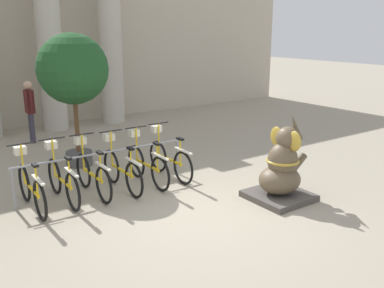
{
  "coord_description": "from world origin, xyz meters",
  "views": [
    {
      "loc": [
        -3.92,
        -5.39,
        3.04
      ],
      "look_at": [
        0.35,
        0.75,
        1.0
      ],
      "focal_mm": 40.0,
      "sensor_mm": 36.0,
      "label": 1
    }
  ],
  "objects_px": {
    "bicycle_3": "(121,169)",
    "person_pedestrian": "(30,106)",
    "bicycle_5": "(169,158)",
    "bicycle_1": "(62,179)",
    "potted_tree": "(73,72)",
    "bicycle_2": "(92,173)",
    "bicycle_0": "(31,187)",
    "bicycle_4": "(147,164)",
    "elephant_statue": "(282,171)"
  },
  "relations": [
    {
      "from": "bicycle_1",
      "to": "bicycle_4",
      "type": "distance_m",
      "value": 1.69
    },
    {
      "from": "bicycle_2",
      "to": "bicycle_0",
      "type": "bearing_deg",
      "value": -176.7
    },
    {
      "from": "bicycle_3",
      "to": "bicycle_5",
      "type": "bearing_deg",
      "value": 3.64
    },
    {
      "from": "bicycle_5",
      "to": "person_pedestrian",
      "type": "distance_m",
      "value": 4.83
    },
    {
      "from": "bicycle_5",
      "to": "person_pedestrian",
      "type": "bearing_deg",
      "value": 109.24
    },
    {
      "from": "bicycle_1",
      "to": "bicycle_5",
      "type": "xyz_separation_m",
      "value": [
        2.26,
        0.0,
        0.0
      ]
    },
    {
      "from": "bicycle_4",
      "to": "person_pedestrian",
      "type": "distance_m",
      "value": 4.74
    },
    {
      "from": "bicycle_1",
      "to": "bicycle_4",
      "type": "xyz_separation_m",
      "value": [
        1.69,
        -0.05,
        0.0
      ]
    },
    {
      "from": "bicycle_0",
      "to": "bicycle_2",
      "type": "relative_size",
      "value": 1.0
    },
    {
      "from": "bicycle_5",
      "to": "potted_tree",
      "type": "xyz_separation_m",
      "value": [
        -1.26,
        1.87,
        1.7
      ]
    },
    {
      "from": "bicycle_3",
      "to": "bicycle_5",
      "type": "height_order",
      "value": "same"
    },
    {
      "from": "bicycle_5",
      "to": "bicycle_1",
      "type": "bearing_deg",
      "value": -179.88
    },
    {
      "from": "bicycle_0",
      "to": "elephant_statue",
      "type": "relative_size",
      "value": 1.06
    },
    {
      "from": "bicycle_1",
      "to": "bicycle_3",
      "type": "xyz_separation_m",
      "value": [
        1.13,
        -0.07,
        0.0
      ]
    },
    {
      "from": "person_pedestrian",
      "to": "potted_tree",
      "type": "distance_m",
      "value": 2.9
    },
    {
      "from": "bicycle_2",
      "to": "elephant_statue",
      "type": "xyz_separation_m",
      "value": [
        2.75,
        -2.16,
        0.12
      ]
    },
    {
      "from": "bicycle_0",
      "to": "bicycle_1",
      "type": "bearing_deg",
      "value": 6.48
    },
    {
      "from": "bicycle_3",
      "to": "bicycle_4",
      "type": "distance_m",
      "value": 0.56
    },
    {
      "from": "bicycle_5",
      "to": "person_pedestrian",
      "type": "height_order",
      "value": "person_pedestrian"
    },
    {
      "from": "bicycle_0",
      "to": "bicycle_1",
      "type": "relative_size",
      "value": 1.0
    },
    {
      "from": "bicycle_0",
      "to": "elephant_statue",
      "type": "height_order",
      "value": "elephant_statue"
    },
    {
      "from": "bicycle_1",
      "to": "bicycle_3",
      "type": "bearing_deg",
      "value": -3.39
    },
    {
      "from": "bicycle_3",
      "to": "person_pedestrian",
      "type": "relative_size",
      "value": 0.99
    },
    {
      "from": "bicycle_4",
      "to": "elephant_statue",
      "type": "height_order",
      "value": "elephant_statue"
    },
    {
      "from": "bicycle_2",
      "to": "bicycle_3",
      "type": "distance_m",
      "value": 0.57
    },
    {
      "from": "bicycle_4",
      "to": "potted_tree",
      "type": "distance_m",
      "value": 2.66
    },
    {
      "from": "bicycle_3",
      "to": "potted_tree",
      "type": "distance_m",
      "value": 2.59
    },
    {
      "from": "bicycle_4",
      "to": "person_pedestrian",
      "type": "relative_size",
      "value": 0.99
    },
    {
      "from": "bicycle_2",
      "to": "person_pedestrian",
      "type": "distance_m",
      "value": 4.57
    },
    {
      "from": "bicycle_2",
      "to": "person_pedestrian",
      "type": "height_order",
      "value": "person_pedestrian"
    },
    {
      "from": "bicycle_0",
      "to": "elephant_statue",
      "type": "distance_m",
      "value": 4.41
    },
    {
      "from": "bicycle_0",
      "to": "elephant_statue",
      "type": "bearing_deg",
      "value": -28.34
    },
    {
      "from": "person_pedestrian",
      "to": "bicycle_3",
      "type": "bearing_deg",
      "value": -84.39
    },
    {
      "from": "bicycle_1",
      "to": "potted_tree",
      "type": "distance_m",
      "value": 2.72
    },
    {
      "from": "bicycle_3",
      "to": "bicycle_4",
      "type": "relative_size",
      "value": 1.0
    },
    {
      "from": "person_pedestrian",
      "to": "potted_tree",
      "type": "height_order",
      "value": "potted_tree"
    },
    {
      "from": "bicycle_0",
      "to": "person_pedestrian",
      "type": "distance_m",
      "value": 4.8
    },
    {
      "from": "bicycle_0",
      "to": "bicycle_2",
      "type": "height_order",
      "value": "same"
    },
    {
      "from": "bicycle_0",
      "to": "person_pedestrian",
      "type": "bearing_deg",
      "value": 74.89
    },
    {
      "from": "person_pedestrian",
      "to": "potted_tree",
      "type": "bearing_deg",
      "value": -83.08
    },
    {
      "from": "bicycle_3",
      "to": "bicycle_5",
      "type": "relative_size",
      "value": 1.0
    },
    {
      "from": "bicycle_3",
      "to": "elephant_statue",
      "type": "bearing_deg",
      "value": -43.69
    },
    {
      "from": "bicycle_5",
      "to": "person_pedestrian",
      "type": "relative_size",
      "value": 0.99
    },
    {
      "from": "elephant_statue",
      "to": "bicycle_1",
      "type": "bearing_deg",
      "value": 146.96
    },
    {
      "from": "elephant_statue",
      "to": "person_pedestrian",
      "type": "xyz_separation_m",
      "value": [
        -2.64,
        6.69,
        0.47
      ]
    },
    {
      "from": "bicycle_0",
      "to": "person_pedestrian",
      "type": "height_order",
      "value": "person_pedestrian"
    },
    {
      "from": "bicycle_0",
      "to": "bicycle_2",
      "type": "xyz_separation_m",
      "value": [
        1.13,
        0.07,
        0.0
      ]
    },
    {
      "from": "bicycle_2",
      "to": "potted_tree",
      "type": "height_order",
      "value": "potted_tree"
    },
    {
      "from": "bicycle_3",
      "to": "bicycle_4",
      "type": "xyz_separation_m",
      "value": [
        0.56,
        0.01,
        0.0
      ]
    },
    {
      "from": "bicycle_0",
      "to": "potted_tree",
      "type": "bearing_deg",
      "value": 51.14
    }
  ]
}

